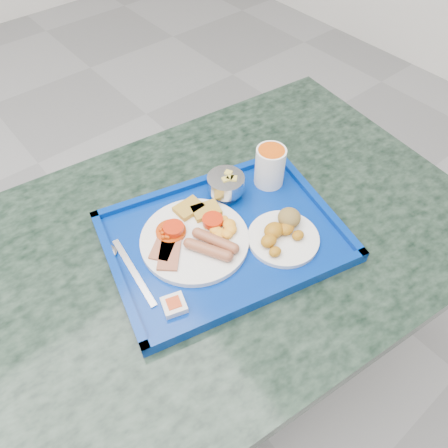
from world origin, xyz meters
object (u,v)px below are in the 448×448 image
at_px(tray, 224,238).
at_px(juice_cup, 270,165).
at_px(bread_plate, 283,233).
at_px(fruit_bowl, 226,184).
at_px(main_plate, 197,236).
at_px(table, 218,281).

height_order(tray, juice_cup, juice_cup).
xyz_separation_m(bread_plate, fruit_bowl, (-0.01, 0.18, 0.02)).
relative_size(tray, main_plate, 2.44).
distance_m(table, fruit_bowl, 0.27).
distance_m(bread_plate, juice_cup, 0.18).
bearing_deg(tray, bread_plate, -42.04).
distance_m(tray, fruit_bowl, 0.13).
xyz_separation_m(tray, fruit_bowl, (0.08, 0.09, 0.05)).
xyz_separation_m(table, juice_cup, (0.19, 0.04, 0.26)).
relative_size(fruit_bowl, juice_cup, 0.88).
bearing_deg(bread_plate, juice_cup, 56.32).
height_order(table, tray, tray).
distance_m(table, juice_cup, 0.33).
height_order(tray, fruit_bowl, fruit_bowl).
distance_m(tray, juice_cup, 0.21).
height_order(main_plate, juice_cup, juice_cup).
bearing_deg(fruit_bowl, tray, -131.95).
bearing_deg(juice_cup, table, -168.93).
bearing_deg(main_plate, table, -5.65).
relative_size(tray, bread_plate, 3.71).
xyz_separation_m(table, bread_plate, (0.10, -0.11, 0.23)).
bearing_deg(table, fruit_bowl, 39.20).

